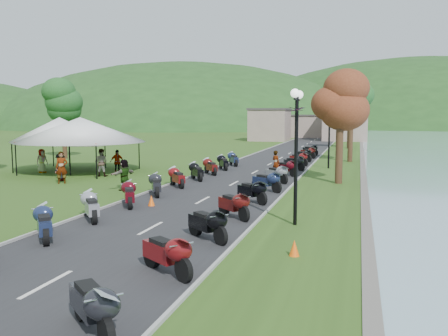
% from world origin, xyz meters
% --- Properties ---
extents(road, '(7.00, 120.00, 0.02)m').
position_xyz_m(road, '(0.00, 40.00, 0.01)').
color(road, '#28282B').
rests_on(road, ground).
extents(hills_backdrop, '(360.00, 120.00, 76.00)m').
position_xyz_m(hills_backdrop, '(0.00, 200.00, 0.00)').
color(hills_backdrop, '#285621').
rests_on(hills_backdrop, ground).
extents(far_building, '(18.00, 16.00, 5.00)m').
position_xyz_m(far_building, '(-2.00, 85.00, 2.50)').
color(far_building, gray).
rests_on(far_building, ground).
extents(moto_row_left, '(2.60, 45.02, 1.10)m').
position_xyz_m(moto_row_left, '(-2.71, 16.58, 0.55)').
color(moto_row_left, '#331411').
rests_on(moto_row_left, ground).
extents(moto_row_right, '(2.60, 48.13, 1.10)m').
position_xyz_m(moto_row_right, '(2.46, 27.33, 0.55)').
color(moto_row_right, '#331411').
rests_on(moto_row_right, ground).
extents(vendor_tent_main, '(6.21, 6.21, 4.00)m').
position_xyz_m(vendor_tent_main, '(-12.22, 30.66, 2.00)').
color(vendor_tent_main, white).
rests_on(vendor_tent_main, ground).
extents(vendor_tent_side, '(4.73, 4.73, 4.00)m').
position_xyz_m(vendor_tent_side, '(-14.26, 31.11, 2.00)').
color(vendor_tent_side, white).
rests_on(vendor_tent_side, ground).
extents(tree_lakeside, '(2.85, 2.85, 7.93)m').
position_xyz_m(tree_lakeside, '(6.11, 29.72, 3.96)').
color(tree_lakeside, '#266526').
rests_on(tree_lakeside, ground).
extents(pedestrian_a, '(0.88, 0.82, 1.96)m').
position_xyz_m(pedestrian_a, '(-10.08, 25.18, 0.00)').
color(pedestrian_a, slate).
rests_on(pedestrian_a, ground).
extents(pedestrian_b, '(0.98, 0.63, 1.89)m').
position_xyz_m(pedestrian_b, '(-9.56, 28.89, 0.00)').
color(pedestrian_b, slate).
rests_on(pedestrian_b, ground).
extents(pedestrian_c, '(0.61, 1.18, 1.75)m').
position_xyz_m(pedestrian_c, '(-10.81, 26.09, 0.00)').
color(pedestrian_c, slate).
rests_on(pedestrian_c, ground).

